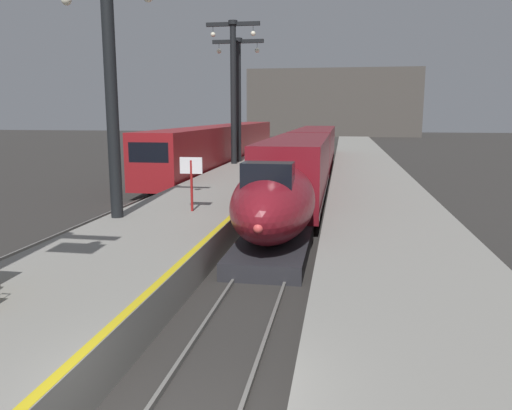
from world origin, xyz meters
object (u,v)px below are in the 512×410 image
(station_column_distant, at_px, (238,89))
(station_column_far, at_px, (233,80))
(highspeed_train_main, at_px, (306,160))
(regional_train_adjacent, at_px, (225,144))
(station_column_mid, at_px, (110,72))
(departure_info_board, at_px, (191,173))

(station_column_distant, bearing_deg, station_column_far, -90.00)
(station_column_far, xyz_separation_m, station_column_distant, (-0.00, 1.79, -0.52))
(highspeed_train_main, height_order, station_column_distant, station_column_distant)
(regional_train_adjacent, distance_m, station_column_far, 8.46)
(highspeed_train_main, xyz_separation_m, station_column_mid, (-5.90, -14.93, 4.36))
(station_column_distant, bearing_deg, station_column_mid, -90.00)
(station_column_mid, relative_size, station_column_far, 0.83)
(station_column_far, bearing_deg, station_column_distant, 90.00)
(station_column_mid, xyz_separation_m, departure_info_board, (2.39, 1.62, -3.73))
(departure_info_board, bearing_deg, station_column_distant, 96.56)
(regional_train_adjacent, relative_size, station_column_distant, 3.86)
(departure_info_board, bearing_deg, regional_train_adjacent, 100.26)
(highspeed_train_main, height_order, departure_info_board, highspeed_train_main)
(station_column_far, relative_size, station_column_distant, 1.10)
(station_column_distant, xyz_separation_m, departure_info_board, (2.39, -20.76, -4.17))
(highspeed_train_main, height_order, station_column_far, station_column_far)
(station_column_mid, height_order, station_column_distant, station_column_distant)
(regional_train_adjacent, xyz_separation_m, station_column_mid, (2.20, -26.95, 4.16))
(highspeed_train_main, distance_m, station_column_far, 9.76)
(station_column_distant, distance_m, departure_info_board, 21.31)
(station_column_mid, relative_size, station_column_distant, 0.91)
(departure_info_board, bearing_deg, station_column_far, 97.17)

